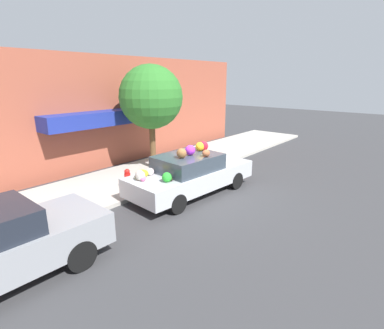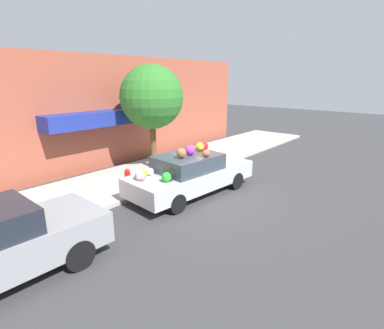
{
  "view_description": "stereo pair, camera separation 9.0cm",
  "coord_description": "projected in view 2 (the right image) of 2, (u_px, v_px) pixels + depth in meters",
  "views": [
    {
      "loc": [
        -7.15,
        -5.9,
        3.7
      ],
      "look_at": [
        0.0,
        0.07,
        1.0
      ],
      "focal_mm": 28.0,
      "sensor_mm": 36.0,
      "label": 1
    },
    {
      "loc": [
        -7.09,
        -5.97,
        3.7
      ],
      "look_at": [
        0.0,
        0.07,
        1.0
      ],
      "focal_mm": 28.0,
      "sensor_mm": 36.0,
      "label": 2
    }
  ],
  "objects": [
    {
      "name": "art_car",
      "position": [
        191.0,
        173.0,
        9.74
      ],
      "size": [
        4.57,
        2.04,
        1.67
      ],
      "rotation": [
        0.0,
        0.0,
        -0.08
      ],
      "color": "#B7BABF",
      "rests_on": "ground"
    },
    {
      "name": "ground_plane",
      "position": [
        194.0,
        194.0,
        9.93
      ],
      "size": [
        60.0,
        60.0,
        0.0
      ],
      "primitive_type": "plane",
      "color": "#38383A"
    },
    {
      "name": "fire_hydrant",
      "position": [
        128.0,
        179.0,
        9.96
      ],
      "size": [
        0.2,
        0.2,
        0.7
      ],
      "color": "red",
      "rests_on": "sidewalk_curb"
    },
    {
      "name": "street_tree",
      "position": [
        152.0,
        97.0,
        11.67
      ],
      "size": [
        2.49,
        2.49,
        4.11
      ],
      "color": "brown",
      "rests_on": "sidewalk_curb"
    },
    {
      "name": "sidewalk_curb",
      "position": [
        140.0,
        176.0,
        11.6
      ],
      "size": [
        24.0,
        3.2,
        0.12
      ],
      "color": "#B2ADA3",
      "rests_on": "ground"
    },
    {
      "name": "building_facade",
      "position": [
        102.0,
        113.0,
        12.31
      ],
      "size": [
        18.0,
        1.2,
        4.62
      ],
      "color": "#9E4C38",
      "rests_on": "ground"
    }
  ]
}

